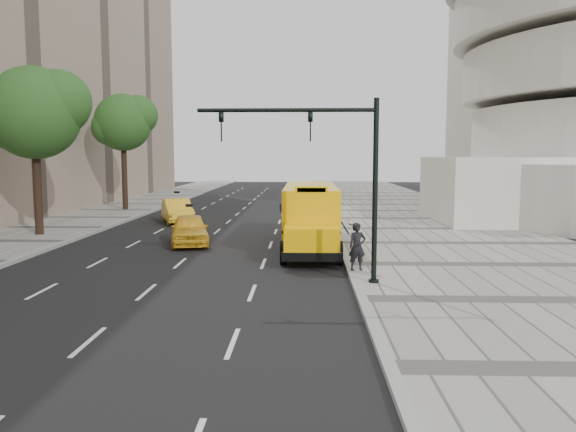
{
  "coord_description": "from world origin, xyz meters",
  "views": [
    {
      "loc": [
        4.22,
        -28.0,
        4.46
      ],
      "look_at": [
        3.5,
        -4.0,
        1.9
      ],
      "focal_mm": 35.0,
      "sensor_mm": 36.0,
      "label": 1
    }
  ],
  "objects_px": {
    "tree_b": "(36,112)",
    "pedestrian": "(357,247)",
    "tree_c": "(124,122)",
    "traffic_signal": "(334,167)",
    "school_bus": "(310,211)",
    "taxi_far": "(177,211)",
    "taxi_near": "(190,229)"
  },
  "relations": [
    {
      "from": "tree_c",
      "to": "traffic_signal",
      "type": "xyz_separation_m",
      "value": [
        15.61,
        -26.39,
        -3.12
      ]
    },
    {
      "from": "tree_c",
      "to": "taxi_far",
      "type": "height_order",
      "value": "tree_c"
    },
    {
      "from": "tree_c",
      "to": "taxi_far",
      "type": "distance_m",
      "value": 11.85
    },
    {
      "from": "tree_c",
      "to": "taxi_far",
      "type": "bearing_deg",
      "value": -52.87
    },
    {
      "from": "tree_c",
      "to": "school_bus",
      "type": "relative_size",
      "value": 0.82
    },
    {
      "from": "pedestrian",
      "to": "traffic_signal",
      "type": "distance_m",
      "value": 3.78
    },
    {
      "from": "taxi_near",
      "to": "traffic_signal",
      "type": "bearing_deg",
      "value": -65.2
    },
    {
      "from": "taxi_near",
      "to": "pedestrian",
      "type": "height_order",
      "value": "pedestrian"
    },
    {
      "from": "school_bus",
      "to": "traffic_signal",
      "type": "bearing_deg",
      "value": -85.46
    },
    {
      "from": "school_bus",
      "to": "taxi_far",
      "type": "height_order",
      "value": "school_bus"
    },
    {
      "from": "taxi_near",
      "to": "tree_c",
      "type": "bearing_deg",
      "value": 104.56
    },
    {
      "from": "taxi_far",
      "to": "pedestrian",
      "type": "relative_size",
      "value": 2.65
    },
    {
      "from": "school_bus",
      "to": "traffic_signal",
      "type": "distance_m",
      "value": 9.04
    },
    {
      "from": "traffic_signal",
      "to": "taxi_near",
      "type": "bearing_deg",
      "value": 127.09
    },
    {
      "from": "tree_b",
      "to": "taxi_far",
      "type": "distance_m",
      "value": 11.05
    },
    {
      "from": "tree_c",
      "to": "traffic_signal",
      "type": "relative_size",
      "value": 1.48
    },
    {
      "from": "tree_c",
      "to": "traffic_signal",
      "type": "height_order",
      "value": "tree_c"
    },
    {
      "from": "school_bus",
      "to": "taxi_far",
      "type": "bearing_deg",
      "value": 132.41
    },
    {
      "from": "tree_b",
      "to": "pedestrian",
      "type": "distance_m",
      "value": 19.95
    },
    {
      "from": "tree_b",
      "to": "pedestrian",
      "type": "height_order",
      "value": "tree_b"
    },
    {
      "from": "taxi_far",
      "to": "traffic_signal",
      "type": "relative_size",
      "value": 0.75
    },
    {
      "from": "tree_b",
      "to": "traffic_signal",
      "type": "distance_m",
      "value": 19.52
    },
    {
      "from": "tree_b",
      "to": "tree_c",
      "type": "bearing_deg",
      "value": 90.03
    },
    {
      "from": "school_bus",
      "to": "pedestrian",
      "type": "bearing_deg",
      "value": -75.68
    },
    {
      "from": "tree_b",
      "to": "pedestrian",
      "type": "bearing_deg",
      "value": -29.5
    },
    {
      "from": "taxi_near",
      "to": "school_bus",
      "type": "bearing_deg",
      "value": -15.1
    },
    {
      "from": "taxi_far",
      "to": "traffic_signal",
      "type": "bearing_deg",
      "value": -82.83
    },
    {
      "from": "school_bus",
      "to": "pedestrian",
      "type": "distance_m",
      "value": 6.94
    },
    {
      "from": "tree_b",
      "to": "taxi_far",
      "type": "relative_size",
      "value": 1.93
    },
    {
      "from": "taxi_near",
      "to": "pedestrian",
      "type": "distance_m",
      "value": 10.5
    },
    {
      "from": "tree_c",
      "to": "pedestrian",
      "type": "height_order",
      "value": "tree_c"
    },
    {
      "from": "traffic_signal",
      "to": "taxi_far",
      "type": "bearing_deg",
      "value": 117.47
    }
  ]
}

